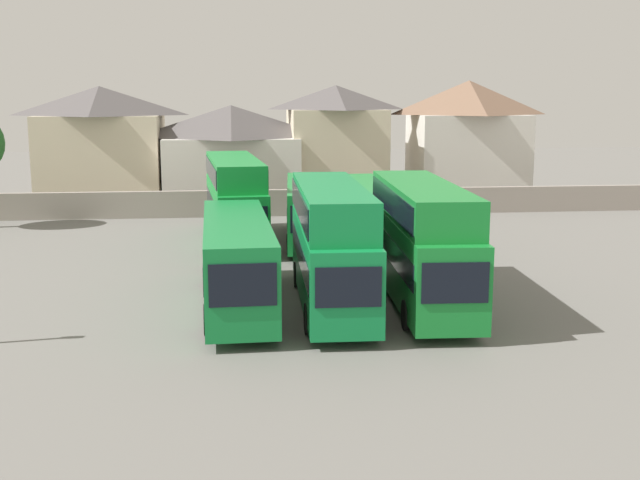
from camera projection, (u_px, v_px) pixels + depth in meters
ground at (294, 230)px, 49.04m from camera, size 140.00×140.00×0.00m
depot_boundary_wall at (287, 203)px, 54.60m from camera, size 56.00×0.50×1.80m
bus_1 at (237, 258)px, 31.08m from camera, size 2.81×11.78×3.47m
bus_2 at (331, 239)px, 30.96m from camera, size 2.75×11.26×4.80m
bus_3 at (422, 237)px, 31.48m from camera, size 3.06×11.56×4.80m
bus_4 at (235, 195)px, 44.59m from camera, size 3.47×11.84×4.74m
bus_5 at (310, 208)px, 44.66m from camera, size 3.30×11.75×3.37m
bus_6 at (369, 208)px, 44.81m from camera, size 2.86×10.57×3.34m
house_terrace_left at (102, 145)px, 59.71m from camera, size 9.33×7.25×8.81m
house_terrace_centre at (232, 154)px, 59.97m from camera, size 10.44×7.44×7.41m
house_terrace_right at (336, 143)px, 61.35m from camera, size 7.44×8.02×8.89m
house_terrace_far_right at (467, 139)px, 62.39m from camera, size 8.88×6.89×9.26m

